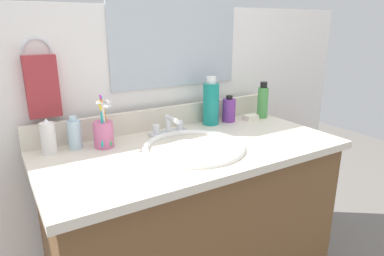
% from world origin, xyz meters
% --- Properties ---
extents(vanity_cabinet, '(1.06, 0.51, 0.77)m').
position_xyz_m(vanity_cabinet, '(0.00, 0.00, 0.38)').
color(vanity_cabinet, brown).
rests_on(vanity_cabinet, ground_plane).
extents(countertop, '(1.11, 0.55, 0.03)m').
position_xyz_m(countertop, '(0.00, 0.00, 0.78)').
color(countertop, beige).
rests_on(countertop, vanity_cabinet).
extents(backsplash, '(1.11, 0.02, 0.09)m').
position_xyz_m(backsplash, '(0.00, 0.26, 0.84)').
color(backsplash, beige).
rests_on(backsplash, countertop).
extents(back_wall, '(2.21, 0.04, 1.30)m').
position_xyz_m(back_wall, '(0.00, 0.32, 0.65)').
color(back_wall, white).
rests_on(back_wall, ground_plane).
extents(mirror_panel, '(0.60, 0.01, 0.56)m').
position_xyz_m(mirror_panel, '(0.10, 0.30, 1.24)').
color(mirror_panel, '#B2BCC6').
extents(towel_ring, '(0.10, 0.01, 0.10)m').
position_xyz_m(towel_ring, '(-0.45, 0.30, 1.13)').
color(towel_ring, silver).
extents(hand_towel, '(0.11, 0.04, 0.22)m').
position_xyz_m(hand_towel, '(-0.45, 0.28, 1.01)').
color(hand_towel, '#A53338').
extents(sink_basin, '(0.37, 0.37, 0.11)m').
position_xyz_m(sink_basin, '(-0.01, -0.03, 0.76)').
color(sink_basin, white).
rests_on(sink_basin, countertop).
extents(faucet, '(0.16, 0.10, 0.08)m').
position_xyz_m(faucet, '(-0.01, 0.17, 0.82)').
color(faucet, silver).
rests_on(faucet, countertop).
extents(bottle_cream_purple, '(0.06, 0.06, 0.12)m').
position_xyz_m(bottle_cream_purple, '(0.31, 0.20, 0.85)').
color(bottle_cream_purple, '#7A3899').
rests_on(bottle_cream_purple, countertop).
extents(bottle_toner_green, '(0.05, 0.05, 0.17)m').
position_xyz_m(bottle_toner_green, '(0.49, 0.17, 0.87)').
color(bottle_toner_green, '#4C9E4C').
rests_on(bottle_toner_green, countertop).
extents(bottle_mouthwash_teal, '(0.07, 0.07, 0.21)m').
position_xyz_m(bottle_mouthwash_teal, '(0.22, 0.20, 0.89)').
color(bottle_mouthwash_teal, teal).
rests_on(bottle_mouthwash_teal, countertop).
extents(bottle_gel_clear, '(0.05, 0.05, 0.12)m').
position_xyz_m(bottle_gel_clear, '(-0.38, 0.20, 0.85)').
color(bottle_gel_clear, silver).
rests_on(bottle_gel_clear, countertop).
extents(bottle_lotion_white, '(0.05, 0.05, 0.13)m').
position_xyz_m(bottle_lotion_white, '(-0.47, 0.19, 0.85)').
color(bottle_lotion_white, white).
rests_on(bottle_lotion_white, countertop).
extents(cup_pink, '(0.07, 0.08, 0.19)m').
position_xyz_m(cup_pink, '(-0.28, 0.16, 0.85)').
color(cup_pink, '#D16693').
rests_on(cup_pink, countertop).
extents(soap_bar, '(0.06, 0.04, 0.02)m').
position_xyz_m(soap_bar, '(0.42, 0.16, 0.81)').
color(soap_bar, white).
rests_on(soap_bar, countertop).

